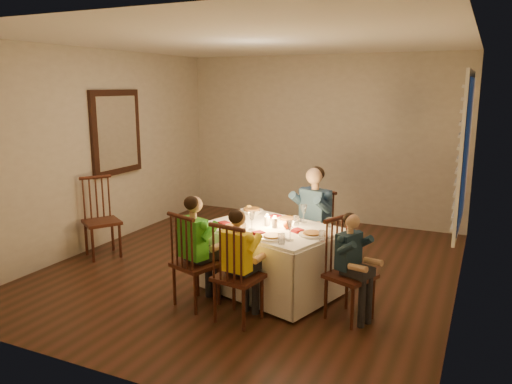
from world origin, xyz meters
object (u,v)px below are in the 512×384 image
at_px(adult, 312,271).
at_px(child_green, 197,305).
at_px(dining_table, 271,245).
at_px(serving_bowl, 252,212).
at_px(chair_near_right, 239,320).
at_px(child_yellow, 239,320).
at_px(chair_near_left, 197,305).
at_px(chair_extra, 104,256).
at_px(chair_end, 348,318).
at_px(child_teal, 348,318).
at_px(chair_adult, 312,271).

xyz_separation_m(adult, child_green, (-0.73, -1.36, 0.00)).
distance_m(dining_table, serving_bowl, 0.60).
distance_m(chair_near_right, child_yellow, 0.00).
distance_m(chair_near_left, chair_near_right, 0.54).
bearing_deg(chair_extra, child_yellow, -77.30).
distance_m(chair_near_left, serving_bowl, 1.26).
relative_size(chair_near_left, child_green, 0.86).
relative_size(chair_end, adult, 0.77).
bearing_deg(chair_extra, child_teal, -64.25).
height_order(chair_near_right, child_green, child_green).
xyz_separation_m(chair_end, child_green, (-1.44, -0.34, 0.00)).
height_order(chair_near_right, child_teal, child_teal).
height_order(chair_near_left, serving_bowl, serving_bowl).
bearing_deg(chair_end, chair_adult, 56.60).
distance_m(dining_table, child_teal, 1.09).
distance_m(chair_adult, child_teal, 1.24).
height_order(dining_table, child_teal, dining_table).
bearing_deg(adult, serving_bowl, -129.54).
bearing_deg(chair_adult, chair_near_left, -97.30).
bearing_deg(chair_adult, child_teal, -34.39).
distance_m(adult, child_green, 1.55).
xyz_separation_m(chair_near_right, child_green, (-0.53, 0.12, 0.00)).
distance_m(chair_end, child_green, 1.48).
height_order(chair_extra, child_teal, chair_extra).
bearing_deg(child_green, child_yellow, -175.17).
height_order(chair_extra, serving_bowl, serving_bowl).
height_order(chair_adult, child_green, child_green).
relative_size(dining_table, chair_end, 1.64).
bearing_deg(chair_near_right, chair_end, -145.31).
height_order(chair_end, child_green, child_green).
xyz_separation_m(chair_near_left, chair_extra, (-1.84, 0.73, 0.00)).
bearing_deg(chair_extra, chair_near_right, -77.30).
bearing_deg(dining_table, child_green, -112.49).
bearing_deg(child_yellow, chair_near_right, -0.00).
distance_m(chair_near_right, adult, 1.50).
bearing_deg(chair_end, child_teal, 0.00).
bearing_deg(child_teal, chair_near_left, 125.29).
height_order(chair_end, adult, adult).
relative_size(adult, child_green, 1.11).
xyz_separation_m(chair_end, chair_extra, (-3.28, 0.39, 0.00)).
xyz_separation_m(chair_adult, chair_near_left, (-0.73, -1.36, 0.00)).
relative_size(chair_adult, chair_near_left, 1.00).
bearing_deg(child_yellow, chair_near_left, -5.24).
bearing_deg(child_green, child_teal, -148.81).
bearing_deg(child_teal, chair_near_right, 138.85).
xyz_separation_m(dining_table, chair_adult, (0.21, 0.72, -0.50)).
relative_size(chair_end, child_teal, 0.94).
bearing_deg(chair_adult, adult, 0.00).
relative_size(chair_end, child_yellow, 0.90).
bearing_deg(chair_extra, adult, -43.64).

